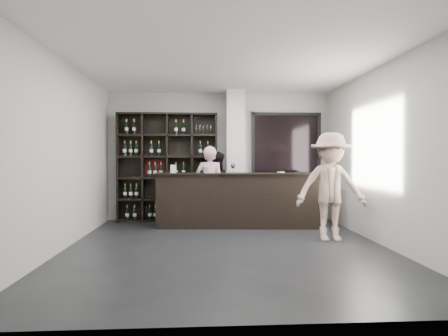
{
  "coord_description": "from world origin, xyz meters",
  "views": [
    {
      "loc": [
        -0.39,
        -5.82,
        1.4
      ],
      "look_at": [
        0.02,
        1.1,
        1.22
      ],
      "focal_mm": 30.0,
      "sensor_mm": 36.0,
      "label": 1
    }
  ],
  "objects": [
    {
      "name": "customer",
      "position": [
        1.8,
        0.4,
        0.92
      ],
      "size": [
        1.21,
        0.73,
        1.84
      ],
      "primitive_type": "imported",
      "rotation": [
        0.0,
        0.0,
        -0.04
      ],
      "color": "tan",
      "rests_on": "floor"
    },
    {
      "name": "card_stand",
      "position": [
        -0.97,
        1.79,
        1.18
      ],
      "size": [
        0.11,
        0.06,
        0.17
      ],
      "primitive_type": "cube",
      "rotation": [
        0.0,
        0.0,
        -0.08
      ],
      "color": "white",
      "rests_on": "tasting_counter"
    },
    {
      "name": "tasting_counter",
      "position": [
        0.35,
        1.75,
        0.55
      ],
      "size": [
        3.34,
        0.69,
        1.1
      ],
      "rotation": [
        0.0,
        0.0,
        -0.07
      ],
      "color": "black",
      "rests_on": "floor"
    },
    {
      "name": "napkin_stack",
      "position": [
        1.25,
        1.83,
        1.11
      ],
      "size": [
        0.15,
        0.15,
        0.02
      ],
      "primitive_type": "cube",
      "rotation": [
        0.0,
        0.0,
        0.39
      ],
      "color": "white",
      "rests_on": "tasting_counter"
    },
    {
      "name": "structural_column",
      "position": [
        0.35,
        2.47,
        1.45
      ],
      "size": [
        0.4,
        0.4,
        2.9
      ],
      "primitive_type": "cube",
      "color": "silver",
      "rests_on": "floor"
    },
    {
      "name": "floor",
      "position": [
        0.0,
        0.0,
        -0.01
      ],
      "size": [
        5.0,
        5.5,
        0.01
      ],
      "primitive_type": "cube",
      "color": "black",
      "rests_on": "ground"
    },
    {
      "name": "wine_glass",
      "position": [
        0.24,
        1.78,
        1.21
      ],
      "size": [
        0.11,
        0.11,
        0.22
      ],
      "primitive_type": null,
      "rotation": [
        0.0,
        0.0,
        -0.24
      ],
      "color": "white",
      "rests_on": "tasting_counter"
    },
    {
      "name": "taster_pink",
      "position": [
        -0.23,
        1.85,
        0.82
      ],
      "size": [
        0.68,
        0.53,
        1.65
      ],
      "primitive_type": "imported",
      "rotation": [
        0.0,
        0.0,
        2.9
      ],
      "color": "#CF9BA3",
      "rests_on": "floor"
    },
    {
      "name": "spit_cup",
      "position": [
        -0.32,
        1.74,
        1.16
      ],
      "size": [
        0.1,
        0.1,
        0.12
      ],
      "primitive_type": "cylinder",
      "rotation": [
        0.0,
        0.0,
        -0.07
      ],
      "color": "silver",
      "rests_on": "tasting_counter"
    },
    {
      "name": "glass_panel",
      "position": [
        1.55,
        2.69,
        1.4
      ],
      "size": [
        1.6,
        0.08,
        2.1
      ],
      "color": "black",
      "rests_on": "floor"
    },
    {
      "name": "taster_black",
      "position": [
        -0.1,
        2.14,
        0.77
      ],
      "size": [
        0.93,
        0.84,
        1.54
      ],
      "primitive_type": "imported",
      "rotation": [
        0.0,
        0.0,
        2.71
      ],
      "color": "black",
      "rests_on": "floor"
    },
    {
      "name": "wine_shelf",
      "position": [
        -1.15,
        2.57,
        1.2
      ],
      "size": [
        2.2,
        0.35,
        2.4
      ],
      "primitive_type": null,
      "color": "black",
      "rests_on": "floor"
    }
  ]
}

